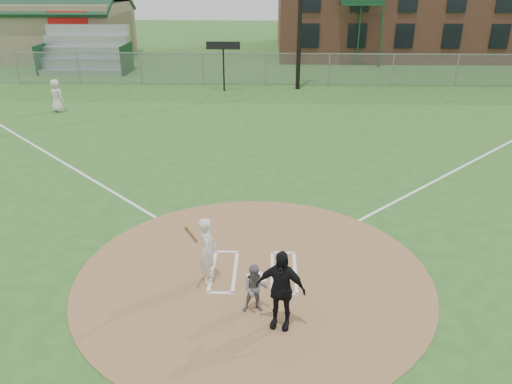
{
  "coord_description": "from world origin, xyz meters",
  "views": [
    {
      "loc": [
        0.37,
        -10.05,
        6.6
      ],
      "look_at": [
        0.0,
        2.0,
        1.3
      ],
      "focal_mm": 35.0,
      "sensor_mm": 36.0,
      "label": 1
    }
  ],
  "objects_px": {
    "home_plate": "(256,278)",
    "ondeck_player": "(56,96)",
    "catcher": "(255,289)",
    "umpire": "(280,289)",
    "batter_at_plate": "(208,250)"
  },
  "relations": [
    {
      "from": "home_plate",
      "to": "catcher",
      "type": "distance_m",
      "value": 1.33
    },
    {
      "from": "batter_at_plate",
      "to": "umpire",
      "type": "bearing_deg",
      "value": -43.76
    },
    {
      "from": "ondeck_player",
      "to": "home_plate",
      "type": "bearing_deg",
      "value": 155.26
    },
    {
      "from": "home_plate",
      "to": "ondeck_player",
      "type": "bearing_deg",
      "value": 125.28
    },
    {
      "from": "home_plate",
      "to": "catcher",
      "type": "bearing_deg",
      "value": -89.45
    },
    {
      "from": "home_plate",
      "to": "batter_at_plate",
      "type": "relative_size",
      "value": 0.22
    },
    {
      "from": "catcher",
      "to": "batter_at_plate",
      "type": "xyz_separation_m",
      "value": [
        -1.12,
        1.1,
        0.26
      ]
    },
    {
      "from": "home_plate",
      "to": "batter_at_plate",
      "type": "bearing_deg",
      "value": -174.14
    },
    {
      "from": "home_plate",
      "to": "umpire",
      "type": "relative_size",
      "value": 0.23
    },
    {
      "from": "home_plate",
      "to": "ondeck_player",
      "type": "height_order",
      "value": "ondeck_player"
    },
    {
      "from": "ondeck_player",
      "to": "catcher",
      "type": "bearing_deg",
      "value": 153.23
    },
    {
      "from": "catcher",
      "to": "ondeck_player",
      "type": "xyz_separation_m",
      "value": [
        -10.76,
        16.41,
        0.26
      ]
    },
    {
      "from": "batter_at_plate",
      "to": "ondeck_player",
      "type": "bearing_deg",
      "value": 122.21
    },
    {
      "from": "ondeck_player",
      "to": "batter_at_plate",
      "type": "bearing_deg",
      "value": 152.19
    },
    {
      "from": "catcher",
      "to": "umpire",
      "type": "bearing_deg",
      "value": -46.5
    }
  ]
}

